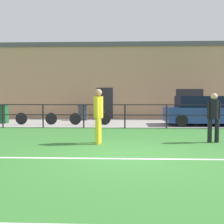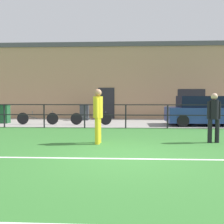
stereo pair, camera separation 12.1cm
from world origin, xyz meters
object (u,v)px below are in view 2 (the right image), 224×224
(trash_bin_0, at_px, (4,114))
(trash_bin_1, at_px, (84,112))
(player_striker, at_px, (98,113))
(bicycle_parked_1, at_px, (91,119))
(player_goalkeeper, at_px, (214,115))
(parked_car_red, at_px, (205,111))
(bicycle_parked_0, at_px, (37,118))

(trash_bin_0, xyz_separation_m, trash_bin_1, (4.27, 2.01, -0.03))
(player_striker, height_order, trash_bin_1, player_striker)
(bicycle_parked_1, bearing_deg, player_striker, -80.04)
(player_striker, xyz_separation_m, trash_bin_1, (-1.69, 7.96, -0.48))
(player_goalkeeper, bearing_deg, player_striker, 1.20)
(parked_car_red, relative_size, trash_bin_0, 3.86)
(player_goalkeeper, xyz_separation_m, trash_bin_0, (-9.78, 5.59, -0.38))
(bicycle_parked_0, bearing_deg, trash_bin_1, 50.62)
(player_striker, distance_m, trash_bin_0, 8.43)
(bicycle_parked_1, bearing_deg, trash_bin_0, 173.25)
(player_striker, xyz_separation_m, parked_car_red, (5.08, 5.49, -0.26))
(bicycle_parked_0, height_order, trash_bin_0, trash_bin_0)
(parked_car_red, distance_m, bicycle_parked_1, 6.03)
(trash_bin_1, bearing_deg, parked_car_red, -20.04)
(parked_car_red, distance_m, trash_bin_0, 11.05)
(bicycle_parked_0, relative_size, trash_bin_0, 2.12)
(trash_bin_0, relative_size, trash_bin_1, 1.05)
(player_goalkeeper, relative_size, player_striker, 0.92)
(parked_car_red, height_order, trash_bin_0, parked_car_red)
(player_striker, height_order, parked_car_red, player_striker)
(player_goalkeeper, height_order, trash_bin_1, player_goalkeeper)
(bicycle_parked_0, xyz_separation_m, trash_bin_0, (-2.13, 0.59, 0.21))
(trash_bin_0, distance_m, trash_bin_1, 4.72)
(player_goalkeeper, distance_m, bicycle_parked_1, 6.93)
(player_goalkeeper, distance_m, trash_bin_1, 9.40)
(parked_car_red, relative_size, trash_bin_1, 4.07)
(player_striker, bearing_deg, parked_car_red, -37.72)
(player_goalkeeper, height_order, bicycle_parked_1, player_goalkeeper)
(trash_bin_1, bearing_deg, player_goalkeeper, -54.06)
(player_striker, distance_m, trash_bin_1, 8.15)
(player_striker, bearing_deg, bicycle_parked_1, 15.01)
(bicycle_parked_0, xyz_separation_m, bicycle_parked_1, (2.89, -0.00, -0.00))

